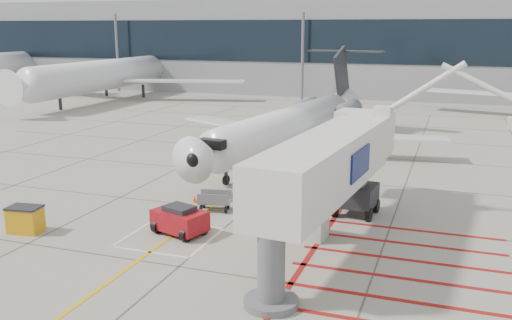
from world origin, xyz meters
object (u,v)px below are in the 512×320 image
(regional_jet, at_px, (275,110))
(spill_bin, at_px, (25,219))
(jet_bridge, at_px, (325,176))
(pushback_tug, at_px, (180,219))

(regional_jet, height_order, spill_bin, regional_jet)
(regional_jet, bearing_deg, jet_bridge, -56.59)
(jet_bridge, bearing_deg, spill_bin, -163.70)
(pushback_tug, bearing_deg, jet_bridge, 20.42)
(regional_jet, height_order, jet_bridge, regional_jet)
(jet_bridge, distance_m, spill_bin, 15.08)
(regional_jet, xyz_separation_m, jet_bridge, (7.40, -15.86, -0.49))
(jet_bridge, bearing_deg, pushback_tug, -171.55)
(regional_jet, relative_size, pushback_tug, 11.78)
(spill_bin, bearing_deg, regional_jet, 61.24)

